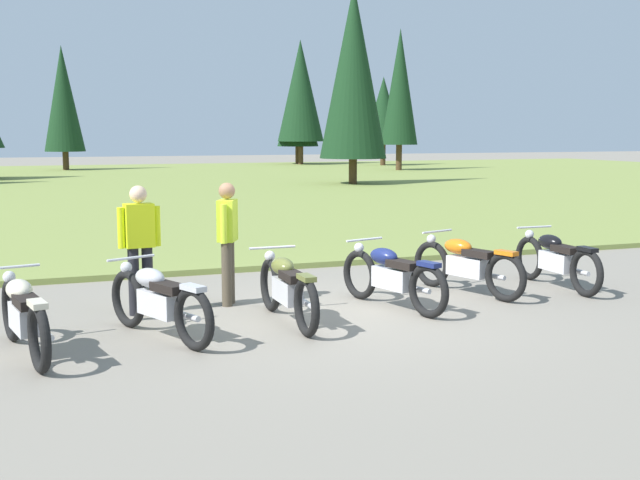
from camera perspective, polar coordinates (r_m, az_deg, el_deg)
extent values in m
plane|color=gray|center=(10.08, 1.17, -5.51)|extent=(140.00, 140.00, 0.00)
cube|color=olive|center=(34.80, -14.12, 3.87)|extent=(80.00, 44.00, 0.10)
cylinder|color=#47331E|center=(47.18, 5.80, 5.99)|extent=(0.36, 0.36, 1.62)
cone|color=#143319|center=(47.23, 5.87, 11.10)|extent=(2.19, 2.19, 6.80)
cylinder|color=#47331E|center=(34.28, 2.42, 4.99)|extent=(0.36, 0.36, 1.22)
cone|color=#143319|center=(34.34, 2.46, 12.22)|extent=(2.92, 2.92, 7.43)
cylinder|color=#47331E|center=(56.35, -1.63, 6.19)|extent=(0.36, 0.36, 1.36)
cone|color=#143319|center=(56.35, -1.64, 9.50)|extent=(2.97, 2.97, 5.15)
cylinder|color=#47331E|center=(49.53, -18.12, 5.49)|extent=(0.36, 0.36, 1.21)
cone|color=#143319|center=(49.54, -18.31, 9.81)|extent=(2.38, 2.38, 6.26)
cylinder|color=#47331E|center=(54.09, 4.63, 6.27)|extent=(0.36, 0.36, 1.69)
cone|color=#143319|center=(54.09, 4.67, 9.52)|extent=(2.57, 2.57, 4.42)
cylinder|color=#47331E|center=(55.47, -1.42, 6.35)|extent=(0.36, 0.36, 1.72)
cone|color=#143319|center=(55.52, -1.44, 10.88)|extent=(3.26, 3.26, 7.05)
torus|color=black|center=(9.44, -21.68, -4.82)|extent=(0.24, 0.71, 0.70)
torus|color=black|center=(8.10, -19.88, -6.78)|extent=(0.24, 0.71, 0.70)
cube|color=silver|center=(8.76, -20.87, -5.41)|extent=(0.33, 0.67, 0.28)
ellipsoid|color=beige|center=(8.88, -21.18, -3.41)|extent=(0.35, 0.52, 0.22)
cube|color=black|center=(8.50, -20.65, -4.27)|extent=(0.31, 0.52, 0.10)
cube|color=beige|center=(8.03, -20.00, -4.43)|extent=(0.20, 0.34, 0.06)
cylinder|color=silver|center=(9.25, -21.73, -1.86)|extent=(0.61, 0.16, 0.03)
sphere|color=silver|center=(9.39, -21.82, -2.53)|extent=(0.14, 0.14, 0.14)
cylinder|color=silver|center=(8.52, -19.51, -6.40)|extent=(0.18, 0.55, 0.07)
torus|color=black|center=(9.67, -13.88, -4.20)|extent=(0.37, 0.68, 0.70)
torus|color=black|center=(8.50, -9.22, -5.72)|extent=(0.37, 0.68, 0.70)
cube|color=silver|center=(9.07, -11.71, -4.61)|extent=(0.44, 0.67, 0.28)
ellipsoid|color=#B7B7BC|center=(9.16, -12.35, -2.71)|extent=(0.43, 0.54, 0.22)
cube|color=black|center=(8.84, -11.01, -3.45)|extent=(0.39, 0.53, 0.10)
cube|color=#B7B7BC|center=(8.43, -9.27, -3.48)|extent=(0.25, 0.35, 0.06)
cylinder|color=silver|center=(9.49, -13.68, -1.29)|extent=(0.58, 0.27, 0.03)
sphere|color=silver|center=(9.62, -14.01, -1.96)|extent=(0.14, 0.14, 0.14)
cylinder|color=silver|center=(8.91, -9.91, -5.44)|extent=(0.28, 0.53, 0.07)
torus|color=black|center=(10.26, -3.65, -3.29)|extent=(0.11, 0.70, 0.70)
torus|color=black|center=(8.96, -1.00, -4.92)|extent=(0.11, 0.70, 0.70)
cube|color=silver|center=(9.60, -2.41, -3.76)|extent=(0.21, 0.64, 0.28)
ellipsoid|color=brown|center=(9.72, -2.76, -1.94)|extent=(0.27, 0.48, 0.22)
cube|color=black|center=(9.35, -2.00, -2.69)|extent=(0.23, 0.48, 0.10)
cube|color=brown|center=(8.89, -1.00, -2.78)|extent=(0.14, 0.32, 0.06)
cylinder|color=silver|center=(10.08, -3.50, -0.55)|extent=(0.62, 0.04, 0.03)
sphere|color=silver|center=(10.22, -3.70, -1.18)|extent=(0.14, 0.14, 0.14)
cylinder|color=silver|center=(9.39, -1.02, -4.64)|extent=(0.08, 0.55, 0.07)
torus|color=black|center=(10.99, 2.93, -2.54)|extent=(0.28, 0.70, 0.70)
torus|color=black|center=(9.95, 7.95, -3.71)|extent=(0.28, 0.70, 0.70)
cube|color=silver|center=(10.45, 5.32, -2.83)|extent=(0.36, 0.67, 0.28)
ellipsoid|color=navy|center=(10.54, 4.70, -1.19)|extent=(0.38, 0.53, 0.22)
cube|color=black|center=(10.25, 6.13, -1.80)|extent=(0.34, 0.52, 0.10)
cube|color=navy|center=(9.89, 7.99, -1.77)|extent=(0.22, 0.35, 0.06)
cylinder|color=silver|center=(10.83, 3.27, 0.04)|extent=(0.61, 0.20, 0.03)
sphere|color=silver|center=(10.94, 2.88, -0.57)|extent=(0.14, 0.14, 0.14)
cylinder|color=silver|center=(10.34, 6.98, -3.53)|extent=(0.21, 0.55, 0.07)
torus|color=black|center=(11.98, 8.19, -1.74)|extent=(0.31, 0.70, 0.70)
torus|color=black|center=(11.08, 13.44, -2.66)|extent=(0.31, 0.70, 0.70)
cube|color=silver|center=(11.51, 10.71, -1.94)|extent=(0.39, 0.67, 0.28)
ellipsoid|color=orange|center=(11.58, 10.08, -0.46)|extent=(0.40, 0.54, 0.22)
cube|color=black|center=(11.33, 11.58, -0.99)|extent=(0.36, 0.52, 0.10)
cube|color=orange|center=(11.02, 13.49, -0.93)|extent=(0.23, 0.35, 0.06)
cylinder|color=silver|center=(11.84, 8.58, 0.63)|extent=(0.60, 0.22, 0.03)
sphere|color=silver|center=(11.93, 8.15, 0.07)|extent=(0.14, 0.14, 0.14)
cylinder|color=silver|center=(11.44, 12.30, -2.55)|extent=(0.24, 0.54, 0.07)
torus|color=black|center=(12.85, 15.08, -1.28)|extent=(0.11, 0.70, 0.70)
torus|color=black|center=(11.74, 18.93, -2.29)|extent=(0.11, 0.70, 0.70)
cube|color=silver|center=(12.28, 16.93, -1.53)|extent=(0.21, 0.64, 0.28)
ellipsoid|color=black|center=(12.38, 16.49, -0.13)|extent=(0.27, 0.48, 0.22)
cube|color=black|center=(12.07, 17.58, -0.66)|extent=(0.23, 0.48, 0.10)
cube|color=black|center=(11.69, 19.00, -0.65)|extent=(0.14, 0.32, 0.06)
cylinder|color=silver|center=(12.70, 15.42, 0.92)|extent=(0.62, 0.04, 0.03)
sphere|color=silver|center=(12.81, 15.09, 0.41)|extent=(0.14, 0.14, 0.14)
cylinder|color=silver|center=(12.14, 18.28, -2.17)|extent=(0.08, 0.55, 0.07)
cylinder|color=#4C4233|center=(10.58, -6.85, -2.50)|extent=(0.14, 0.14, 0.88)
cylinder|color=#4C4233|center=(10.75, -6.64, -2.33)|extent=(0.14, 0.14, 0.88)
cube|color=#C6E52D|center=(10.56, -6.81, 1.43)|extent=(0.35, 0.42, 0.56)
sphere|color=#9E7051|center=(10.52, -6.84, 3.60)|extent=(0.22, 0.22, 0.22)
cylinder|color=#C6E52D|center=(10.34, -7.07, 1.18)|extent=(0.09, 0.09, 0.52)
cylinder|color=#C6E52D|center=(10.79, -6.55, 1.47)|extent=(0.09, 0.09, 0.52)
cylinder|color=black|center=(10.27, -13.48, -2.97)|extent=(0.14, 0.14, 0.88)
cylinder|color=black|center=(10.31, -12.50, -2.90)|extent=(0.14, 0.14, 0.88)
cube|color=#D8EA19|center=(10.18, -13.11, 1.05)|extent=(0.38, 0.26, 0.56)
sphere|color=beige|center=(10.14, -13.18, 3.29)|extent=(0.22, 0.22, 0.22)
cylinder|color=#D8EA19|center=(10.13, -14.37, 0.86)|extent=(0.09, 0.09, 0.52)
cylinder|color=#D8EA19|center=(10.24, -11.86, 1.01)|extent=(0.09, 0.09, 0.52)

